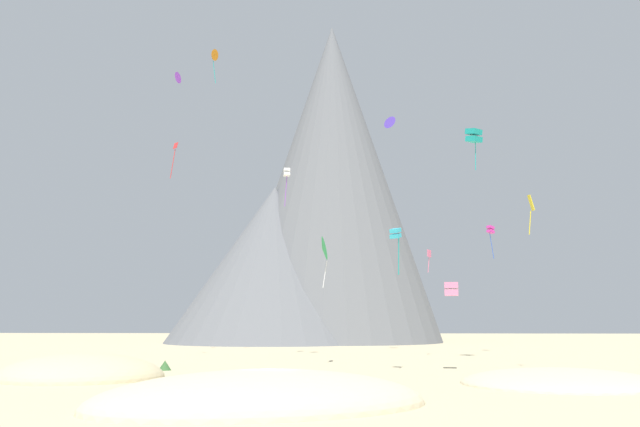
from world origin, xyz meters
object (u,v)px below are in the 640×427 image
at_px(kite_rainbow_low, 429,256).
at_px(kite_pink_low, 451,289).
at_px(rock_massif, 316,203).
at_px(bush_far_left, 165,365).
at_px(bush_low_patch, 229,383).
at_px(kite_white_mid, 287,173).
at_px(kite_magenta_mid, 491,230).
at_px(kite_yellow_mid, 531,207).
at_px(kite_teal_mid, 474,136).
at_px(kite_cyan_low, 396,234).
at_px(kite_indigo_high, 390,123).
at_px(kite_orange_high, 214,55).
at_px(bush_near_right, 91,380).
at_px(kite_red_mid, 174,153).
at_px(kite_green_low, 323,249).
at_px(kite_violet_high, 177,78).

bearing_deg(kite_rainbow_low, kite_pink_low, -104.42).
bearing_deg(rock_massif, kite_rainbow_low, -72.64).
relative_size(bush_far_left, kite_rainbow_low, 0.41).
distance_m(bush_low_patch, kite_white_mid, 47.45).
distance_m(kite_magenta_mid, kite_pink_low, 35.57).
relative_size(rock_massif, kite_yellow_mid, 19.09).
xyz_separation_m(kite_magenta_mid, kite_teal_mid, (-5.34, -19.40, 8.08)).
distance_m(kite_cyan_low, kite_indigo_high, 40.16).
relative_size(kite_teal_mid, kite_pink_low, 3.56).
bearing_deg(kite_white_mid, kite_yellow_mid, 122.71).
xyz_separation_m(kite_magenta_mid, kite_pink_low, (-10.22, -32.71, -9.55)).
distance_m(rock_massif, kite_yellow_mid, 83.01).
bearing_deg(kite_rainbow_low, kite_orange_high, 157.59).
distance_m(kite_yellow_mid, kite_pink_low, 10.30).
bearing_deg(bush_low_patch, kite_magenta_mid, 62.31).
xyz_separation_m(kite_white_mid, kite_rainbow_low, (17.81, -0.73, -10.77)).
bearing_deg(bush_near_right, bush_far_left, 81.25).
height_order(kite_white_mid, kite_indigo_high, kite_indigo_high).
distance_m(kite_red_mid, kite_orange_high, 19.54).
distance_m(bush_near_right, kite_orange_high, 57.34).
bearing_deg(rock_massif, kite_cyan_low, -81.76).
bearing_deg(kite_white_mid, kite_teal_mid, 141.43).
bearing_deg(kite_yellow_mid, bush_near_right, -33.20).
bearing_deg(bush_low_patch, rock_massif, 90.13).
relative_size(rock_massif, kite_white_mid, 13.66).
bearing_deg(kite_magenta_mid, bush_low_patch, -61.64).
bearing_deg(kite_pink_low, kite_white_mid, -135.69).
distance_m(kite_magenta_mid, kite_red_mid, 43.71).
height_order(kite_rainbow_low, kite_pink_low, kite_rainbow_low).
bearing_deg(kite_green_low, rock_massif, -170.04).
xyz_separation_m(kite_teal_mid, kite_pink_low, (-4.88, -13.31, -17.63)).
distance_m(kite_rainbow_low, kite_violet_high, 42.30).
xyz_separation_m(kite_orange_high, kite_green_low, (16.22, -20.67, -29.36)).
relative_size(kite_orange_high, kite_green_low, 0.95).
height_order(rock_massif, kite_teal_mid, rock_massif).
relative_size(bush_near_right, kite_red_mid, 0.53).
relative_size(kite_white_mid, kite_pink_low, 3.69).
relative_size(bush_near_right, kite_white_mid, 0.48).
bearing_deg(kite_indigo_high, bush_far_left, 95.04).
xyz_separation_m(kite_indigo_high, kite_orange_high, (-24.57, -4.60, 8.72)).
distance_m(kite_yellow_mid, kite_green_low, 20.51).
xyz_separation_m(kite_yellow_mid, kite_pink_low, (-7.27, -0.00, -7.29)).
distance_m(kite_white_mid, kite_green_low, 20.90).
height_order(bush_near_right, kite_white_mid, kite_white_mid).
bearing_deg(kite_cyan_low, kite_green_low, -23.44).
relative_size(kite_white_mid, kite_teal_mid, 1.04).
bearing_deg(kite_white_mid, rock_massif, -103.56).
bearing_deg(kite_yellow_mid, rock_massif, -126.14).
relative_size(rock_massif, kite_teal_mid, 14.16).
bearing_deg(kite_yellow_mid, kite_magenta_mid, -148.22).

